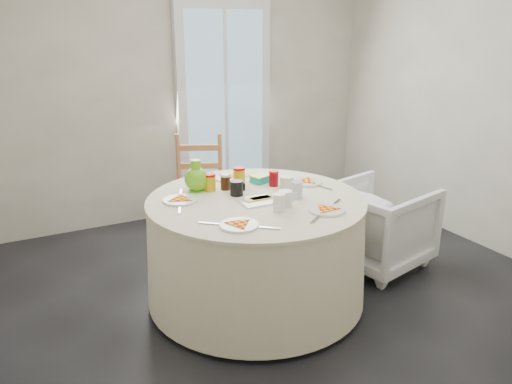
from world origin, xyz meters
name	(u,v)px	position (x,y,z in m)	size (l,w,h in m)	color
floor	(288,298)	(0.00, 0.00, 0.00)	(4.00, 4.00, 0.00)	black
wall_back	(184,86)	(0.00, 2.00, 1.30)	(4.00, 0.02, 2.60)	#BCB5A3
wall_right	(503,98)	(2.00, 0.00, 1.30)	(0.02, 4.00, 2.60)	#BCB5A3
glass_door	(224,109)	(0.40, 1.95, 1.05)	(1.00, 0.08, 2.10)	silver
table	(256,250)	(-0.20, 0.11, 0.38)	(1.50, 1.50, 0.76)	beige
wooden_chair	(199,193)	(-0.19, 1.19, 0.47)	(0.43, 0.41, 0.97)	#A46842
armchair	(378,219)	(0.92, 0.15, 0.39)	(0.72, 0.68, 0.74)	white
place_settings	(256,196)	(-0.20, 0.11, 0.77)	(1.23, 1.23, 0.02)	silver
jar_cluster	(241,180)	(-0.19, 0.35, 0.82)	(0.51, 0.26, 0.15)	olive
butter_tub	(261,178)	(0.00, 0.42, 0.79)	(0.14, 0.10, 0.06)	#14A59D
green_pitcher	(196,175)	(-0.49, 0.45, 0.87)	(0.17, 0.17, 0.22)	#66BD18
cheese_platter	(262,199)	(-0.19, 0.04, 0.77)	(0.31, 0.20, 0.04)	white
mugs_glasses	(268,189)	(-0.10, 0.11, 0.81)	(0.68, 0.68, 0.12)	#A49F9F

